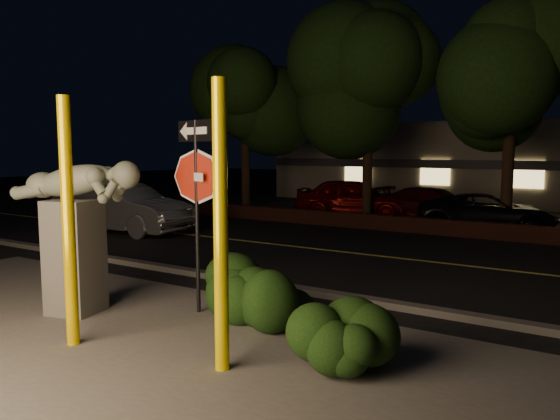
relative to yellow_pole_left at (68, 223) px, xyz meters
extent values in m
plane|color=black|center=(0.53, 11.17, -1.70)|extent=(90.00, 90.00, 0.00)
cube|color=#4C4944|center=(0.53, 0.17, -1.69)|extent=(14.00, 6.00, 0.02)
cube|color=black|center=(0.53, 8.17, -1.70)|extent=(80.00, 8.00, 0.01)
cube|color=#C7BE4F|center=(0.53, 8.17, -1.68)|extent=(80.00, 0.12, 0.00)
cube|color=#4C4944|center=(0.53, 4.07, -1.64)|extent=(80.00, 0.25, 0.12)
cube|color=#411D15|center=(0.53, 12.47, -1.45)|extent=(40.00, 0.35, 0.50)
cube|color=black|center=(0.53, 18.17, -1.70)|extent=(40.00, 12.00, 0.01)
cube|color=slate|center=(0.53, 26.17, 0.30)|extent=(22.00, 10.00, 4.00)
cube|color=#333338|center=(0.53, 21.07, 0.30)|extent=(22.00, 0.20, 0.40)
cube|color=#FFD87F|center=(-5.47, 21.12, -0.10)|extent=(1.40, 0.08, 1.20)
cube|color=#FFD87F|center=(-1.47, 21.12, -0.10)|extent=(1.40, 0.08, 1.20)
cube|color=#FFD87F|center=(2.53, 21.12, -0.10)|extent=(1.40, 0.08, 1.20)
cylinder|color=black|center=(-7.47, 14.17, 0.17)|extent=(0.36, 0.36, 3.75)
ellipsoid|color=black|center=(-7.47, 14.17, 3.66)|extent=(4.60, 4.60, 4.14)
cylinder|color=black|center=(-1.97, 14.37, 0.42)|extent=(0.36, 0.36, 4.25)
ellipsoid|color=black|center=(-1.97, 14.37, 4.37)|extent=(5.20, 5.20, 4.68)
cylinder|color=black|center=(3.03, 13.97, 0.30)|extent=(0.36, 0.36, 4.00)
ellipsoid|color=black|center=(3.03, 13.97, 3.98)|extent=(4.80, 4.80, 4.32)
cylinder|color=#E8BF00|center=(0.00, 0.00, 0.00)|extent=(0.17, 0.17, 3.40)
cylinder|color=#FFE000|center=(2.27, 0.44, 0.06)|extent=(0.18, 0.18, 3.52)
cylinder|color=black|center=(0.46, 2.07, -0.12)|extent=(0.07, 0.07, 3.16)
cube|color=white|center=(0.46, 2.07, 0.55)|extent=(0.46, 0.17, 0.14)
cube|color=black|center=(0.46, 2.07, 1.29)|extent=(1.03, 0.33, 0.34)
cube|color=white|center=(0.46, 2.07, 1.29)|extent=(0.65, 0.21, 0.14)
cube|color=#4C4944|center=(-1.23, 0.98, -0.76)|extent=(0.89, 0.89, 1.88)
sphere|color=slate|center=(-0.24, 1.24, 0.60)|extent=(0.44, 0.44, 0.44)
ellipsoid|color=black|center=(1.50, 2.11, -1.17)|extent=(2.15, 1.25, 1.06)
ellipsoid|color=black|center=(1.70, 2.24, -1.19)|extent=(1.62, 0.95, 1.02)
ellipsoid|color=black|center=(3.65, 1.19, -1.24)|extent=(1.45, 1.02, 0.93)
imported|color=#9D9DA2|center=(-7.44, 7.40, -0.90)|extent=(4.96, 1.92, 1.61)
imported|color=#6C0805|center=(-3.00, 15.35, -0.93)|extent=(4.82, 2.82, 1.54)
imported|color=#3C090C|center=(0.17, 15.78, -1.08)|extent=(4.36, 1.85, 1.25)
imported|color=black|center=(2.38, 14.22, -1.09)|extent=(4.80, 3.12, 1.23)
camera|label=1|loc=(6.34, -4.58, 1.00)|focal=35.00mm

